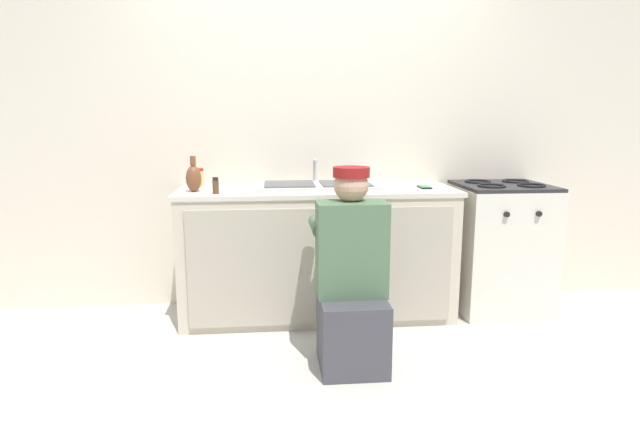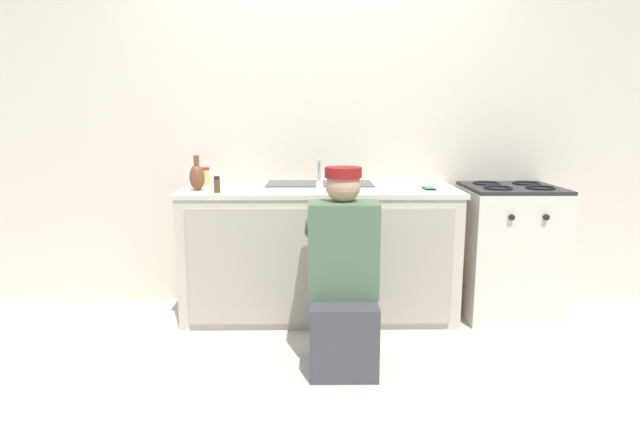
# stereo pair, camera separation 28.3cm
# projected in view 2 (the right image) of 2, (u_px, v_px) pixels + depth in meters

# --- Properties ---
(ground_plane) EXTENTS (12.00, 12.00, 0.00)m
(ground_plane) POSITION_uv_depth(u_px,v_px,m) (320.00, 330.00, 3.49)
(ground_plane) COLOR beige
(back_wall) EXTENTS (6.00, 0.10, 2.50)m
(back_wall) POSITION_uv_depth(u_px,v_px,m) (319.00, 133.00, 3.89)
(back_wall) COLOR beige
(back_wall) RESTS_ON ground_plane
(counter_cabinet) EXTENTS (1.83, 0.62, 0.86)m
(counter_cabinet) POSITION_uv_depth(u_px,v_px,m) (320.00, 255.00, 3.69)
(counter_cabinet) COLOR beige
(counter_cabinet) RESTS_ON ground_plane
(countertop) EXTENTS (1.87, 0.62, 0.03)m
(countertop) POSITION_uv_depth(u_px,v_px,m) (320.00, 191.00, 3.62)
(countertop) COLOR beige
(countertop) RESTS_ON counter_cabinet
(sink_double_basin) EXTENTS (0.80, 0.44, 0.19)m
(sink_double_basin) POSITION_uv_depth(u_px,v_px,m) (320.00, 186.00, 3.61)
(sink_double_basin) COLOR silver
(sink_double_basin) RESTS_ON countertop
(stove_range) EXTENTS (0.62, 0.62, 0.92)m
(stove_range) POSITION_uv_depth(u_px,v_px,m) (508.00, 250.00, 3.71)
(stove_range) COLOR silver
(stove_range) RESTS_ON ground_plane
(plumber_person) EXTENTS (0.42, 0.61, 1.10)m
(plumber_person) POSITION_uv_depth(u_px,v_px,m) (343.00, 286.00, 2.92)
(plumber_person) COLOR #3F3F47
(plumber_person) RESTS_ON ground_plane
(cell_phone) EXTENTS (0.07, 0.14, 0.01)m
(cell_phone) POSITION_uv_depth(u_px,v_px,m) (429.00, 188.00, 3.59)
(cell_phone) COLOR black
(cell_phone) RESTS_ON countertop
(condiment_jar) EXTENTS (0.07, 0.07, 0.13)m
(condiment_jar) POSITION_uv_depth(u_px,v_px,m) (204.00, 176.00, 3.76)
(condiment_jar) COLOR #DBB760
(condiment_jar) RESTS_ON countertop
(vase_decorative) EXTENTS (0.10, 0.10, 0.23)m
(vase_decorative) POSITION_uv_depth(u_px,v_px,m) (197.00, 177.00, 3.51)
(vase_decorative) COLOR brown
(vase_decorative) RESTS_ON countertop
(spice_bottle_pepper) EXTENTS (0.04, 0.04, 0.10)m
(spice_bottle_pepper) POSITION_uv_depth(u_px,v_px,m) (217.00, 185.00, 3.41)
(spice_bottle_pepper) COLOR #513823
(spice_bottle_pepper) RESTS_ON countertop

